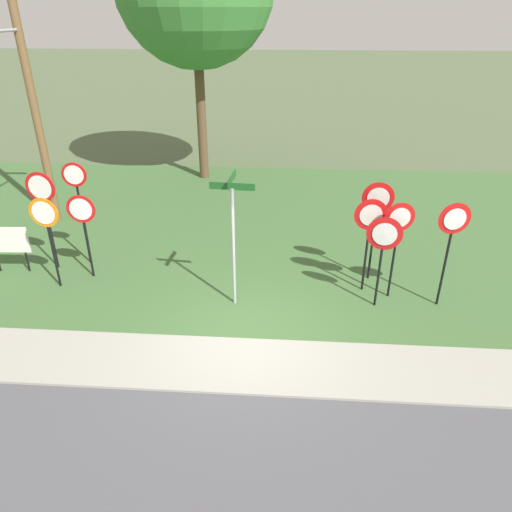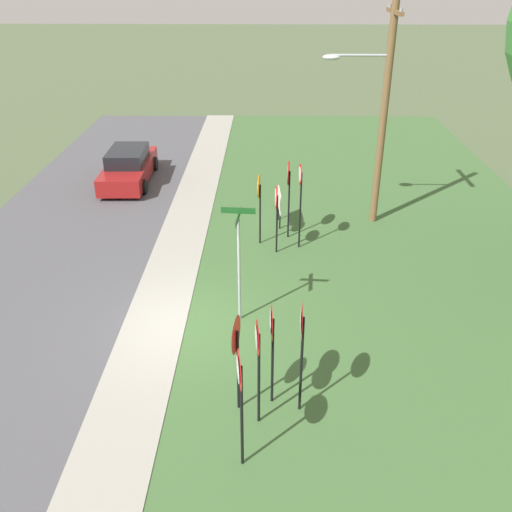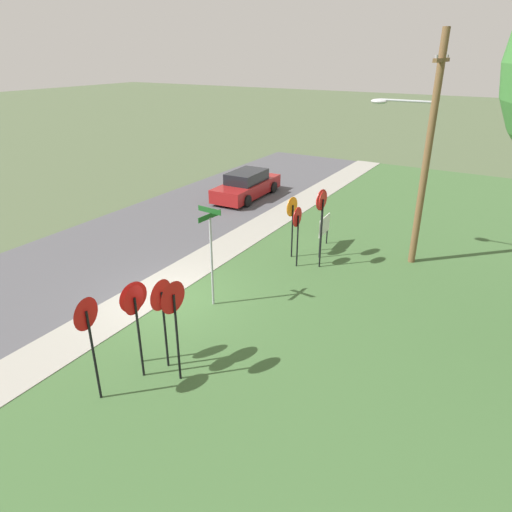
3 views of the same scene
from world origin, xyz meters
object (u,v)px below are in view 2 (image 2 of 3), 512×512
Objects in this scene: yield_sign_center at (236,343)px; street_name_post at (239,256)px; yield_sign_far_right at (257,349)px; notice_board at (279,202)px; stop_sign_near_right at (259,195)px; yield_sign_near_right at (301,332)px; stop_sign_near_left at (288,183)px; stop_sign_far_left at (300,190)px; yield_sign_near_left at (239,383)px; utility_pole at (380,100)px; yield_sign_far_left at (271,332)px; stop_sign_far_center at (276,205)px; parked_hatchback_near at (129,167)px.

street_name_post is at bearing -168.41° from yield_sign_center.
yield_sign_center is 3.25m from street_name_post.
notice_board is (-9.54, 0.59, -0.94)m from yield_sign_far_right.
yield_sign_near_right is at bearing 11.28° from stop_sign_near_right.
yield_sign_near_right is (8.14, -0.01, -0.01)m from stop_sign_near_left.
stop_sign_near_left is 8.54m from yield_sign_far_right.
yield_sign_near_left is (8.82, -1.46, -0.09)m from stop_sign_far_left.
yield_sign_near_right is 1.07× the size of yield_sign_far_right.
yield_sign_far_left is at bearing -20.69° from utility_pole.
yield_sign_center is at bearing -88.00° from yield_sign_near_right.
stop_sign_far_center is 0.94× the size of yield_sign_far_left.
parked_hatchback_near is at bearing -127.74° from notice_board.
stop_sign_near_left is 0.34× the size of utility_pole.
yield_sign_near_right is (7.03, 0.39, 0.32)m from stop_sign_far_center.
stop_sign_near_left is at bearing 167.50° from yield_sign_far_right.
parked_hatchback_near is (-13.83, -5.64, -1.17)m from yield_sign_far_right.
utility_pole reaches higher than yield_sign_center.
stop_sign_far_left reaches higher than stop_sign_near_left.
yield_sign_near_left reaches higher than yield_sign_far_left.
utility_pole is (-2.16, 2.60, 2.26)m from stop_sign_far_left.
stop_sign_far_left is at bearing 46.47° from parked_hatchback_near.
utility_pole is (-10.98, 4.06, 2.35)m from yield_sign_near_left.
stop_sign_far_left is 9.24m from parked_hatchback_near.
street_name_post reaches higher than stop_sign_near_right.
yield_sign_center is at bearing 6.20° from street_name_post.
stop_sign_near_left is at bearing 164.85° from yield_sign_near_left.
yield_sign_far_right is at bearing -5.59° from stop_sign_far_center.
street_name_post is (4.13, -1.69, -0.14)m from stop_sign_far_left.
stop_sign_far_left is 1.16× the size of yield_sign_far_right.
stop_sign_near_left reaches higher than yield_sign_near_left.
yield_sign_far_right is at bearing -26.86° from yield_sign_far_left.
yield_sign_near_right is 3.53m from street_name_post.
yield_sign_center is at bearing -9.18° from stop_sign_far_center.
stop_sign_far_left is 0.36× the size of utility_pole.
yield_sign_near_left is 0.82× the size of street_name_post.
yield_sign_near_left reaches higher than stop_sign_near_right.
stop_sign_far_center is at bearing -173.94° from yield_sign_near_right.
yield_sign_near_right is at bearing -1.63° from notice_board.
utility_pole is at bearing 150.19° from street_name_post.
notice_board is (-1.51, 0.68, -0.85)m from stop_sign_near_right.
yield_sign_center reaches higher than parked_hatchback_near.
stop_sign_near_right is 8.02m from yield_sign_far_right.
utility_pole reaches higher than yield_sign_far_left.
notice_board is (-1.79, -0.59, -1.14)m from stop_sign_far_left.
stop_sign_far_left is 1.25× the size of yield_sign_center.
yield_sign_far_left is 3.14m from street_name_post.
yield_sign_near_right is 0.33× the size of utility_pole.
street_name_post is (4.88, -1.36, -0.09)m from stop_sign_near_left.
stop_sign_far_left is 7.55m from yield_sign_center.
stop_sign_near_right is 0.92× the size of yield_sign_near_left.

